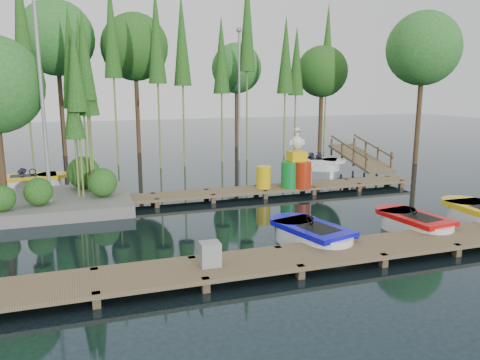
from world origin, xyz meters
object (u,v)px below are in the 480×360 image
object	(u,v)px
island	(19,116)
boat_yellow_far	(31,182)
drum_cluster	(298,169)
utility_cabinet	(210,254)
boat_red	(414,225)
yellow_barrel	(263,177)
boat_blue	(311,237)

from	to	relation	value
island	boat_yellow_far	size ratio (longest dim) A/B	2.41
island	drum_cluster	distance (m)	10.08
island	boat_yellow_far	distance (m)	4.45
boat_yellow_far	utility_cabinet	xyz separation A→B (m)	(4.60, -11.16, 0.28)
utility_cabinet	boat_red	bearing A→B (deg)	11.04
boat_yellow_far	utility_cabinet	size ratio (longest dim) A/B	5.25
island	drum_cluster	xyz separation A→B (m)	(9.79, -0.95, -2.21)
island	drum_cluster	size ratio (longest dim) A/B	2.94
drum_cluster	utility_cabinet	bearing A→B (deg)	-128.14
boat_yellow_far	boat_red	bearing A→B (deg)	-26.99
drum_cluster	yellow_barrel	bearing A→B (deg)	173.23
utility_cabinet	drum_cluster	bearing A→B (deg)	51.86
boat_blue	drum_cluster	bearing A→B (deg)	52.74
boat_red	yellow_barrel	world-z (taller)	yellow_barrel
boat_yellow_far	yellow_barrel	xyz separation A→B (m)	(8.61, -4.16, 0.44)
boat_blue	boat_yellow_far	bearing A→B (deg)	112.40
boat_yellow_far	yellow_barrel	distance (m)	9.57
drum_cluster	boat_blue	bearing A→B (deg)	-112.02
boat_red	drum_cluster	bearing A→B (deg)	92.79
boat_red	drum_cluster	world-z (taller)	drum_cluster
utility_cabinet	boat_yellow_far	bearing A→B (deg)	112.40
boat_yellow_far	drum_cluster	size ratio (longest dim) A/B	1.22
boat_yellow_far	boat_blue	bearing A→B (deg)	-37.35
utility_cabinet	island	bearing A→B (deg)	119.54
boat_blue	drum_cluster	world-z (taller)	drum_cluster
boat_blue	utility_cabinet	world-z (taller)	utility_cabinet
island	utility_cabinet	world-z (taller)	island
utility_cabinet	drum_cluster	size ratio (longest dim) A/B	0.23
boat_yellow_far	utility_cabinet	distance (m)	12.07
boat_blue	utility_cabinet	distance (m)	3.32
yellow_barrel	boat_blue	bearing A→B (deg)	-99.04
boat_blue	drum_cluster	size ratio (longest dim) A/B	1.26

